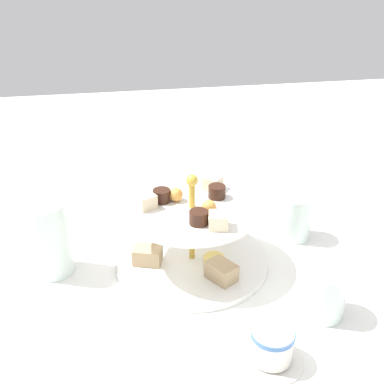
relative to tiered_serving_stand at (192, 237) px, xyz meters
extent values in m
plane|color=white|center=(0.00, 0.00, -0.05)|extent=(2.40, 2.40, 0.00)
cylinder|color=white|center=(0.00, 0.00, -0.05)|extent=(0.27, 0.27, 0.01)
cylinder|color=white|center=(0.00, 0.00, 0.05)|extent=(0.22, 0.22, 0.01)
cylinder|color=gold|center=(0.00, 0.00, 0.03)|extent=(0.01, 0.01, 0.16)
sphere|color=gold|center=(0.00, 0.00, 0.11)|extent=(0.02, 0.02, 0.02)
cube|color=tan|center=(0.04, 0.07, -0.03)|extent=(0.05, 0.06, 0.03)
cube|color=tan|center=(-0.08, 0.00, -0.03)|extent=(0.06, 0.05, 0.03)
cube|color=tan|center=(0.04, -0.07, -0.03)|extent=(0.05, 0.06, 0.03)
cylinder|color=#E5C660|center=(0.03, -0.02, -0.04)|extent=(0.04, 0.04, 0.01)
cylinder|color=#381E14|center=(0.05, 0.03, 0.07)|extent=(0.03, 0.03, 0.02)
cylinder|color=#381E14|center=(-0.05, 0.03, 0.07)|extent=(0.03, 0.03, 0.02)
cylinder|color=#381E14|center=(0.00, -0.06, 0.07)|extent=(0.03, 0.03, 0.02)
cube|color=beige|center=(0.05, 0.06, 0.07)|extent=(0.04, 0.04, 0.02)
cube|color=beige|center=(-0.08, 0.01, 0.07)|extent=(0.04, 0.04, 0.02)
cube|color=beige|center=(0.03, -0.07, 0.07)|extent=(0.04, 0.04, 0.02)
sphere|color=gold|center=(-0.02, 0.03, 0.07)|extent=(0.02, 0.02, 0.02)
sphere|color=gold|center=(0.02, -0.03, 0.07)|extent=(0.02, 0.02, 0.02)
cylinder|color=silver|center=(-0.24, 0.02, 0.01)|extent=(0.07, 0.07, 0.13)
cylinder|color=silver|center=(0.17, -0.17, -0.01)|extent=(0.06, 0.06, 0.08)
cylinder|color=white|center=(0.06, -0.24, -0.05)|extent=(0.09, 0.09, 0.01)
cylinder|color=white|center=(0.06, -0.24, -0.02)|extent=(0.06, 0.06, 0.04)
cylinder|color=#4772B2|center=(0.06, -0.24, -0.01)|extent=(0.06, 0.06, 0.01)
cube|color=silver|center=(-0.03, 0.29, -0.05)|extent=(0.17, 0.03, 0.00)
cylinder|color=silver|center=(0.21, 0.05, -0.01)|extent=(0.06, 0.06, 0.09)
camera|label=1|loc=(-0.13, -0.68, 0.44)|focal=43.92mm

